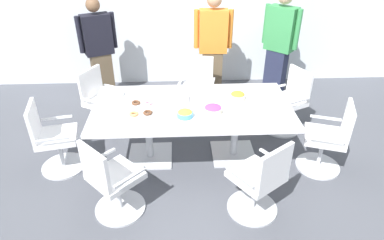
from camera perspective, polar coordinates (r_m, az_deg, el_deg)
name	(u,v)px	position (r m, az deg, el deg)	size (l,w,h in m)	color
ground_plane	(192,156)	(4.50, 0.00, -6.04)	(10.00, 10.00, 0.01)	#4C4F56
back_wall	(186,5)	(6.12, -1.10, 18.83)	(8.00, 0.10, 2.80)	silver
conference_table	(192,115)	(4.15, 0.00, 0.88)	(2.40, 1.20, 0.75)	silver
office_chair_0	(53,141)	(4.39, -22.46, -3.30)	(0.63, 0.63, 0.91)	silver
office_chair_1	(112,183)	(3.57, -13.40, -10.29)	(0.76, 0.76, 0.91)	silver
office_chair_2	(259,183)	(3.54, 11.34, -10.39)	(0.75, 0.75, 0.91)	silver
office_chair_3	(328,141)	(4.38, 22.08, -3.30)	(0.69, 0.69, 0.91)	silver
office_chair_4	(288,104)	(5.04, 15.90, 2.64)	(0.72, 0.72, 0.91)	silver
office_chair_5	(197,91)	(5.22, 0.87, 4.97)	(0.65, 0.65, 0.91)	silver
office_chair_6	(102,104)	(5.02, -14.96, 2.63)	(0.73, 0.73, 0.91)	silver
person_standing_0	(99,49)	(5.76, -15.42, 11.44)	(0.59, 0.39, 1.68)	brown
person_standing_1	(213,47)	(5.53, 3.54, 12.26)	(0.61, 0.24, 1.76)	brown
person_standing_2	(279,45)	(5.70, 14.50, 12.24)	(0.51, 0.46, 1.81)	#232842
snack_bowl_chips_yellow	(185,113)	(3.85, -1.19, 1.11)	(0.19, 0.19, 0.08)	#4C9EC6
snack_bowl_candy_mix	(213,109)	(3.95, 3.58, 1.89)	(0.22, 0.22, 0.08)	beige
snack_bowl_chips_orange	(238,96)	(4.25, 7.74, 4.07)	(0.19, 0.19, 0.11)	beige
donut_platter	(141,109)	(4.03, -8.70, 1.89)	(0.40, 0.39, 0.04)	white
plate_stack	(117,94)	(4.42, -12.63, 4.30)	(0.19, 0.19, 0.04)	white
napkin_pile	(182,98)	(4.19, -1.71, 3.76)	(0.16, 0.16, 0.07)	white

